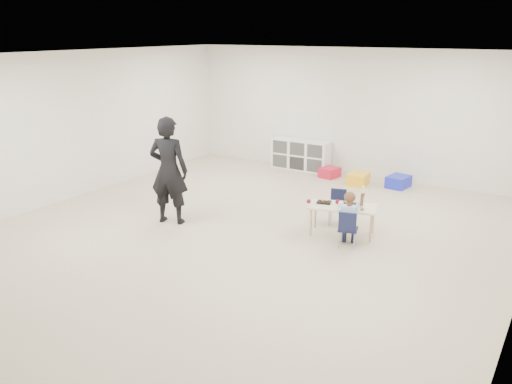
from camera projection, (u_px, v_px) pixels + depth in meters
The scene contains 16 objects.
room at pixel (245, 150), 8.29m from camera, with size 9.00×9.02×2.80m.
table at pixel (342, 220), 8.66m from camera, with size 1.16×0.79×0.49m.
chair_near at pixel (348, 229), 8.16m from camera, with size 0.28×0.26×0.58m, color #111533, non-canonical shape.
chair_far at pixel (337, 207), 9.13m from camera, with size 0.28×0.26×0.58m, color #111533, non-canonical shape.
child at pixel (349, 218), 8.11m from camera, with size 0.39×0.39×0.92m, color #BCD4FF, non-canonical shape.
lunch_tray_near at pixel (349, 204), 8.62m from camera, with size 0.22×0.16×0.03m, color black.
lunch_tray_far at pixel (324, 202), 8.72m from camera, with size 0.22×0.16×0.03m, color black.
milk_carton at pixel (341, 206), 8.44m from camera, with size 0.07×0.07×0.10m, color white.
bread_roll at pixel (361, 208), 8.40m from camera, with size 0.09×0.09×0.07m, color tan.
apple_near at pixel (337, 202), 8.67m from camera, with size 0.07×0.07×0.07m, color maroon.
apple_far at pixel (309, 201), 8.69m from camera, with size 0.07×0.07×0.07m, color maroon.
cubby_shelf at pixel (301, 155), 12.68m from camera, with size 1.40×0.40×0.70m, color white.
adult at pixel (169, 170), 9.03m from camera, with size 0.66×0.44×1.82m, color black.
bin_red at pixel (330, 172), 12.07m from camera, with size 0.34×0.44×0.21m, color red.
bin_yellow at pixel (358, 179), 11.49m from camera, with size 0.39×0.50×0.25m, color yellow.
bin_blue at pixel (398, 182), 11.28m from camera, with size 0.39×0.50×0.24m, color #1A26C5.
Camera 1 is at (4.39, -6.83, 3.18)m, focal length 38.00 mm.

